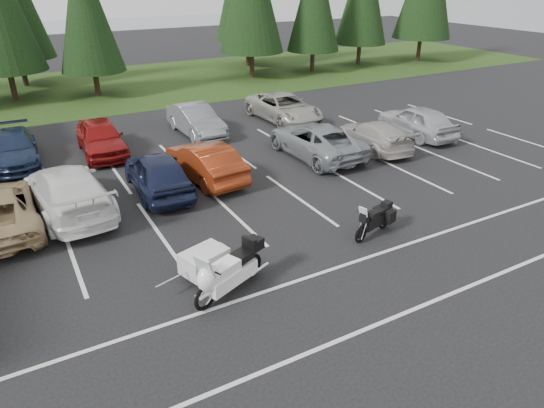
{
  "coord_description": "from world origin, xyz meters",
  "views": [
    {
      "loc": [
        -5.69,
        -12.86,
        7.77
      ],
      "look_at": [
        1.21,
        -0.5,
        0.89
      ],
      "focal_mm": 32.0,
      "sensor_mm": 36.0,
      "label": 1
    }
  ],
  "objects": [
    {
      "name": "touring_motorcycle",
      "position": [
        -1.49,
        -3.05,
        0.78
      ],
      "size": [
        2.93,
        1.89,
        1.56
      ],
      "primitive_type": null,
      "rotation": [
        0.0,
        0.0,
        0.4
      ],
      "color": "white",
      "rests_on": "ground"
    },
    {
      "name": "lake_water",
      "position": [
        4.0,
        55.0,
        0.0
      ],
      "size": [
        70.0,
        50.0,
        0.02
      ],
      "primitive_type": "cube",
      "color": "slate",
      "rests_on": "ground"
    },
    {
      "name": "car_far_4",
      "position": [
        7.99,
        10.31,
        0.74
      ],
      "size": [
        2.7,
        5.45,
        1.49
      ],
      "primitive_type": "imported",
      "rotation": [
        0.0,
        0.0,
        0.04
      ],
      "color": "#A09E93",
      "rests_on": "ground"
    },
    {
      "name": "car_far_3",
      "position": [
        2.74,
        10.33,
        0.75
      ],
      "size": [
        1.77,
        4.62,
        1.5
      ],
      "primitive_type": "imported",
      "rotation": [
        0.0,
        0.0,
        0.04
      ],
      "color": "slate",
      "rests_on": "ground"
    },
    {
      "name": "car_near_7",
      "position": [
        9.3,
        4.09,
        0.66
      ],
      "size": [
        2.3,
        4.74,
        1.33
      ],
      "primitive_type": "imported",
      "rotation": [
        0.0,
        0.0,
        3.04
      ],
      "color": "#B4ACA5",
      "rests_on": "ground"
    },
    {
      "name": "car_near_3",
      "position": [
        -4.41,
        4.04,
        0.82
      ],
      "size": [
        2.72,
        5.81,
        1.64
      ],
      "primitive_type": "imported",
      "rotation": [
        0.0,
        0.0,
        3.22
      ],
      "color": "white",
      "rests_on": "ground"
    },
    {
      "name": "stall_markings",
      "position": [
        0.0,
        2.0,
        0.0
      ],
      "size": [
        32.0,
        16.0,
        0.01
      ],
      "primitive_type": "cube",
      "color": "silver",
      "rests_on": "ground"
    },
    {
      "name": "car_near_8",
      "position": [
        12.53,
        4.56,
        0.79
      ],
      "size": [
        2.1,
        4.72,
        1.58
      ],
      "primitive_type": "imported",
      "rotation": [
        0.0,
        0.0,
        3.09
      ],
      "color": "#B1B2B6",
      "rests_on": "ground"
    },
    {
      "name": "car_near_6",
      "position": [
        6.32,
        4.59,
        0.76
      ],
      "size": [
        2.58,
        5.47,
        1.51
      ],
      "primitive_type": "imported",
      "rotation": [
        0.0,
        0.0,
        3.15
      ],
      "color": "gray",
      "rests_on": "ground"
    },
    {
      "name": "car_near_5",
      "position": [
        0.89,
        4.5,
        0.75
      ],
      "size": [
        2.02,
        4.71,
        1.51
      ],
      "primitive_type": "imported",
      "rotation": [
        0.0,
        0.0,
        3.24
      ],
      "color": "maroon",
      "rests_on": "ground"
    },
    {
      "name": "car_far_1",
      "position": [
        -5.78,
        10.27,
        0.69
      ],
      "size": [
        2.02,
        4.78,
        1.38
      ],
      "primitive_type": "imported",
      "rotation": [
        0.0,
        0.0,
        -0.02
      ],
      "color": "#1A2743",
      "rests_on": "ground"
    },
    {
      "name": "car_near_4",
      "position": [
        -1.17,
        4.17,
        0.79
      ],
      "size": [
        2.07,
        4.73,
        1.59
      ],
      "primitive_type": "imported",
      "rotation": [
        0.0,
        0.0,
        3.1
      ],
      "color": "#161D38",
      "rests_on": "ground"
    },
    {
      "name": "conifer_5",
      "position": [
        0.0,
        21.6,
        5.63
      ],
      "size": [
        4.14,
        4.14,
        9.63
      ],
      "color": "#332316",
      "rests_on": "ground"
    },
    {
      "name": "cargo_trailer",
      "position": [
        -1.8,
        -2.04,
        0.41
      ],
      "size": [
        2.01,
        1.49,
        0.83
      ],
      "primitive_type": null,
      "rotation": [
        0.0,
        0.0,
        0.3
      ],
      "color": "silver",
      "rests_on": "ground"
    },
    {
      "name": "adventure_motorcycle",
      "position": [
        3.81,
        -2.49,
        0.63
      ],
      "size": [
        2.17,
        1.24,
        1.25
      ],
      "primitive_type": null,
      "rotation": [
        0.0,
        0.0,
        0.27
      ],
      "color": "black",
      "rests_on": "ground"
    },
    {
      "name": "car_far_2",
      "position": [
        -2.16,
        9.66,
        0.79
      ],
      "size": [
        2.02,
        4.67,
        1.57
      ],
      "primitive_type": "imported",
      "rotation": [
        0.0,
        0.0,
        -0.04
      ],
      "color": "maroon",
      "rests_on": "ground"
    },
    {
      "name": "grass_strip",
      "position": [
        0.0,
        24.0,
        0.01
      ],
      "size": [
        80.0,
        16.0,
        0.01
      ],
      "primitive_type": "cube",
      "color": "#1D3511",
      "rests_on": "ground"
    },
    {
      "name": "ground",
      "position": [
        0.0,
        0.0,
        0.0
      ],
      "size": [
        120.0,
        120.0,
        0.0
      ],
      "primitive_type": "plane",
      "color": "black",
      "rests_on": "ground"
    }
  ]
}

